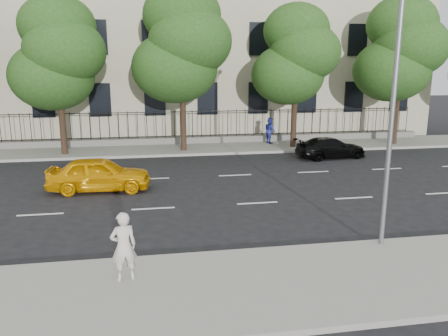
# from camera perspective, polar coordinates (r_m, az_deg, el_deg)

# --- Properties ---
(ground) EXTENTS (120.00, 120.00, 0.00)m
(ground) POSITION_cam_1_polar(r_m,az_deg,el_deg) (14.76, 6.74, -7.49)
(ground) COLOR black
(ground) RESTS_ON ground
(near_sidewalk) EXTENTS (60.00, 4.00, 0.15)m
(near_sidewalk) POSITION_cam_1_polar(r_m,az_deg,el_deg) (11.28, 12.63, -14.10)
(near_sidewalk) COLOR gray
(near_sidewalk) RESTS_ON ground
(far_sidewalk) EXTENTS (60.00, 4.00, 0.15)m
(far_sidewalk) POSITION_cam_1_polar(r_m,az_deg,el_deg) (27.99, -1.31, 2.64)
(far_sidewalk) COLOR gray
(far_sidewalk) RESTS_ON ground
(lane_markings) EXTENTS (49.60, 4.62, 0.01)m
(lane_markings) POSITION_cam_1_polar(r_m,az_deg,el_deg) (19.13, 2.75, -2.55)
(lane_markings) COLOR silver
(lane_markings) RESTS_ON ground
(masonry_building) EXTENTS (34.60, 12.11, 18.50)m
(masonry_building) POSITION_cam_1_polar(r_m,az_deg,el_deg) (36.60, -3.56, 19.14)
(masonry_building) COLOR beige
(masonry_building) RESTS_ON ground
(iron_fence) EXTENTS (30.00, 0.50, 2.20)m
(iron_fence) POSITION_cam_1_polar(r_m,az_deg,el_deg) (29.55, -1.80, 4.32)
(iron_fence) COLOR slate
(iron_fence) RESTS_ON far_sidewalk
(street_light) EXTENTS (0.25, 3.32, 8.05)m
(street_light) POSITION_cam_1_polar(r_m,az_deg,el_deg) (13.18, 20.36, 12.22)
(street_light) COLOR slate
(street_light) RESTS_ON near_sidewalk
(tree_b) EXTENTS (5.53, 5.12, 8.97)m
(tree_b) POSITION_cam_1_polar(r_m,az_deg,el_deg) (27.06, -20.88, 13.72)
(tree_b) COLOR #382619
(tree_b) RESTS_ON far_sidewalk
(tree_c) EXTENTS (5.89, 5.50, 9.80)m
(tree_c) POSITION_cam_1_polar(r_m,az_deg,el_deg) (26.70, -5.51, 15.73)
(tree_c) COLOR #382619
(tree_c) RESTS_ON far_sidewalk
(tree_d) EXTENTS (5.34, 4.94, 8.84)m
(tree_d) POSITION_cam_1_polar(r_m,az_deg,el_deg) (28.09, 9.37, 14.32)
(tree_d) COLOR #382619
(tree_d) RESTS_ON far_sidewalk
(tree_e) EXTENTS (5.71, 5.31, 9.46)m
(tree_e) POSITION_cam_1_polar(r_m,az_deg,el_deg) (31.07, 22.09, 14.10)
(tree_e) COLOR #382619
(tree_e) RESTS_ON far_sidewalk
(yellow_taxi) EXTENTS (4.33, 1.89, 1.45)m
(yellow_taxi) POSITION_cam_1_polar(r_m,az_deg,el_deg) (19.22, -15.97, -0.77)
(yellow_taxi) COLOR #E39804
(yellow_taxi) RESTS_ON ground
(black_sedan) EXTENTS (4.29, 2.16, 1.19)m
(black_sedan) POSITION_cam_1_polar(r_m,az_deg,el_deg) (25.92, 13.76, 2.59)
(black_sedan) COLOR black
(black_sedan) RESTS_ON ground
(woman_near) EXTENTS (0.71, 0.56, 1.71)m
(woman_near) POSITION_cam_1_polar(r_m,az_deg,el_deg) (10.80, -12.99, -9.95)
(woman_near) COLOR beige
(woman_near) RESTS_ON near_sidewalk
(pedestrian_far) EXTENTS (0.82, 0.95, 1.70)m
(pedestrian_far) POSITION_cam_1_polar(r_m,az_deg,el_deg) (29.40, 6.01, 4.90)
(pedestrian_far) COLOR navy
(pedestrian_far) RESTS_ON far_sidewalk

